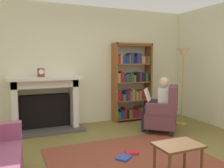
# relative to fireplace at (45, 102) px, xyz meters

# --- Properties ---
(ground) EXTENTS (14.00, 14.00, 0.00)m
(ground) POSITION_rel_fireplace_xyz_m (0.96, -2.30, -0.60)
(ground) COLOR olive
(back_wall) EXTENTS (5.60, 0.10, 2.70)m
(back_wall) POSITION_rel_fireplace_xyz_m (0.96, 0.25, 0.75)
(back_wall) COLOR beige
(back_wall) RESTS_ON ground
(side_wall_right) EXTENTS (0.10, 5.20, 2.70)m
(side_wall_right) POSITION_rel_fireplace_xyz_m (3.61, -1.05, 0.75)
(side_wall_right) COLOR beige
(side_wall_right) RESTS_ON ground
(area_rug) EXTENTS (2.40, 1.80, 0.01)m
(area_rug) POSITION_rel_fireplace_xyz_m (0.96, -2.00, -0.60)
(area_rug) COLOR brown
(area_rug) RESTS_ON ground
(fireplace) EXTENTS (1.52, 0.64, 1.14)m
(fireplace) POSITION_rel_fireplace_xyz_m (0.00, 0.00, 0.00)
(fireplace) COLOR #4C4742
(fireplace) RESTS_ON ground
(mantel_clock) EXTENTS (0.14, 0.14, 0.17)m
(mantel_clock) POSITION_rel_fireplace_xyz_m (-0.08, -0.10, 0.63)
(mantel_clock) COLOR brown
(mantel_clock) RESTS_ON fireplace
(bookshelf) EXTENTS (0.97, 0.32, 1.88)m
(bookshelf) POSITION_rel_fireplace_xyz_m (2.08, 0.03, 0.32)
(bookshelf) COLOR brown
(bookshelf) RESTS_ON ground
(armchair_reading) EXTENTS (0.89, 0.89, 0.97)m
(armchair_reading) POSITION_rel_fireplace_xyz_m (2.22, -1.11, -0.18)
(armchair_reading) COLOR #331E14
(armchair_reading) RESTS_ON ground
(seated_reader) EXTENTS (0.59, 0.57, 1.14)m
(seated_reader) POSITION_rel_fireplace_xyz_m (2.13, -1.04, 0.02)
(seated_reader) COLOR silver
(seated_reader) RESTS_ON ground
(side_table) EXTENTS (0.56, 0.39, 0.47)m
(side_table) POSITION_rel_fireplace_xyz_m (1.19, -2.83, -0.20)
(side_table) COLOR brown
(side_table) RESTS_ON ground
(scattered_books) EXTENTS (0.46, 0.36, 0.04)m
(scattered_books) POSITION_rel_fireplace_xyz_m (0.96, -1.94, -0.57)
(scattered_books) COLOR #334CA5
(scattered_books) RESTS_ON area_rug
(floor_lamp) EXTENTS (0.32, 0.32, 1.76)m
(floor_lamp) POSITION_rel_fireplace_xyz_m (2.93, -0.79, 0.89)
(floor_lamp) COLOR #B7933F
(floor_lamp) RESTS_ON ground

